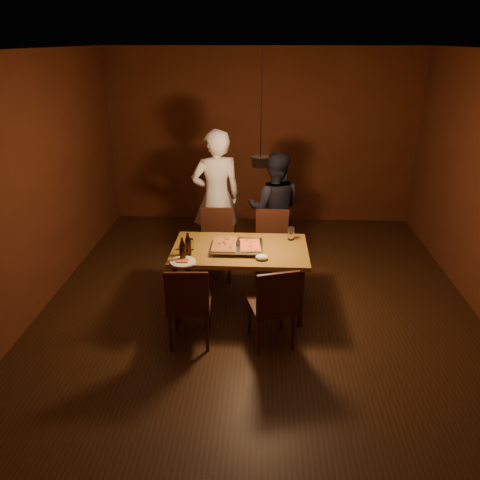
{
  "coord_description": "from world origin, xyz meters",
  "views": [
    {
      "loc": [
        0.03,
        -4.66,
        2.9
      ],
      "look_at": [
        -0.21,
        0.07,
        0.85
      ],
      "focal_mm": 35.0,
      "sensor_mm": 36.0,
      "label": 1
    }
  ],
  "objects_px": {
    "plate_slice": "(183,262)",
    "diner_white": "(216,197)",
    "chair_far_left": "(216,237)",
    "chair_near_left": "(188,300)",
    "chair_far_right": "(272,238)",
    "chair_near_right": "(274,301)",
    "beer_bottle_a": "(182,249)",
    "pizza_tray": "(237,247)",
    "pendant_lamp": "(260,160)",
    "beer_bottle_b": "(188,244)",
    "dining_table": "(240,254)",
    "diner_dark": "(274,208)"
  },
  "relations": [
    {
      "from": "dining_table",
      "to": "beer_bottle_a",
      "type": "height_order",
      "value": "beer_bottle_a"
    },
    {
      "from": "diner_white",
      "to": "beer_bottle_b",
      "type": "bearing_deg",
      "value": 65.34
    },
    {
      "from": "chair_far_right",
      "to": "plate_slice",
      "type": "distance_m",
      "value": 1.53
    },
    {
      "from": "dining_table",
      "to": "pizza_tray",
      "type": "relative_size",
      "value": 2.73
    },
    {
      "from": "chair_far_left",
      "to": "chair_near_left",
      "type": "distance_m",
      "value": 1.61
    },
    {
      "from": "diner_dark",
      "to": "pendant_lamp",
      "type": "xyz_separation_m",
      "value": [
        -0.19,
        -1.35,
        0.99
      ]
    },
    {
      "from": "chair_far_left",
      "to": "diner_white",
      "type": "distance_m",
      "value": 0.6
    },
    {
      "from": "plate_slice",
      "to": "diner_white",
      "type": "xyz_separation_m",
      "value": [
        0.19,
        1.66,
        0.16
      ]
    },
    {
      "from": "chair_far_left",
      "to": "chair_near_left",
      "type": "xyz_separation_m",
      "value": [
        -0.12,
        -1.6,
        0.0
      ]
    },
    {
      "from": "diner_white",
      "to": "pendant_lamp",
      "type": "relative_size",
      "value": 1.67
    },
    {
      "from": "chair_near_left",
      "to": "pendant_lamp",
      "type": "relative_size",
      "value": 0.44
    },
    {
      "from": "chair_far_left",
      "to": "beer_bottle_a",
      "type": "relative_size",
      "value": 1.92
    },
    {
      "from": "pizza_tray",
      "to": "beer_bottle_a",
      "type": "bearing_deg",
      "value": -150.55
    },
    {
      "from": "pizza_tray",
      "to": "chair_near_right",
      "type": "bearing_deg",
      "value": -60.26
    },
    {
      "from": "chair_far_right",
      "to": "beer_bottle_a",
      "type": "bearing_deg",
      "value": 49.69
    },
    {
      "from": "chair_far_left",
      "to": "diner_dark",
      "type": "relative_size",
      "value": 0.31
    },
    {
      "from": "pizza_tray",
      "to": "pendant_lamp",
      "type": "xyz_separation_m",
      "value": [
        0.24,
        -0.04,
        0.99
      ]
    },
    {
      "from": "beer_bottle_b",
      "to": "pendant_lamp",
      "type": "bearing_deg",
      "value": 10.21
    },
    {
      "from": "beer_bottle_a",
      "to": "pendant_lamp",
      "type": "bearing_deg",
      "value": 18.64
    },
    {
      "from": "diner_white",
      "to": "diner_dark",
      "type": "bearing_deg",
      "value": 162.5
    },
    {
      "from": "chair_far_right",
      "to": "chair_near_right",
      "type": "height_order",
      "value": "same"
    },
    {
      "from": "chair_near_left",
      "to": "beer_bottle_b",
      "type": "distance_m",
      "value": 0.68
    },
    {
      "from": "chair_far_right",
      "to": "chair_near_right",
      "type": "distance_m",
      "value": 1.55
    },
    {
      "from": "chair_far_left",
      "to": "chair_near_left",
      "type": "bearing_deg",
      "value": 85.38
    },
    {
      "from": "chair_far_left",
      "to": "plate_slice",
      "type": "distance_m",
      "value": 1.25
    },
    {
      "from": "chair_far_right",
      "to": "pendant_lamp",
      "type": "height_order",
      "value": "pendant_lamp"
    },
    {
      "from": "chair_near_right",
      "to": "chair_near_left",
      "type": "bearing_deg",
      "value": 165.24
    },
    {
      "from": "beer_bottle_b",
      "to": "plate_slice",
      "type": "bearing_deg",
      "value": -98.96
    },
    {
      "from": "pizza_tray",
      "to": "beer_bottle_a",
      "type": "relative_size",
      "value": 2.18
    },
    {
      "from": "diner_white",
      "to": "dining_table",
      "type": "bearing_deg",
      "value": 88.39
    },
    {
      "from": "chair_near_left",
      "to": "pendant_lamp",
      "type": "height_order",
      "value": "pendant_lamp"
    },
    {
      "from": "beer_bottle_a",
      "to": "diner_white",
      "type": "distance_m",
      "value": 1.62
    },
    {
      "from": "chair_near_right",
      "to": "diner_dark",
      "type": "distance_m",
      "value": 2.06
    },
    {
      "from": "dining_table",
      "to": "chair_near_left",
      "type": "xyz_separation_m",
      "value": [
        -0.47,
        -0.78,
        -0.14
      ]
    },
    {
      "from": "chair_far_right",
      "to": "beer_bottle_a",
      "type": "distance_m",
      "value": 1.51
    },
    {
      "from": "beer_bottle_b",
      "to": "diner_dark",
      "type": "relative_size",
      "value": 0.16
    },
    {
      "from": "beer_bottle_a",
      "to": "diner_dark",
      "type": "height_order",
      "value": "diner_dark"
    },
    {
      "from": "chair_near_right",
      "to": "beer_bottle_a",
      "type": "relative_size",
      "value": 2.07
    },
    {
      "from": "dining_table",
      "to": "pizza_tray",
      "type": "distance_m",
      "value": 0.11
    },
    {
      "from": "chair_near_right",
      "to": "pizza_tray",
      "type": "bearing_deg",
      "value": 102.44
    },
    {
      "from": "beer_bottle_a",
      "to": "beer_bottle_b",
      "type": "distance_m",
      "value": 0.14
    },
    {
      "from": "chair_near_right",
      "to": "beer_bottle_b",
      "type": "relative_size",
      "value": 2.07
    },
    {
      "from": "dining_table",
      "to": "plate_slice",
      "type": "xyz_separation_m",
      "value": [
        -0.58,
        -0.39,
        0.08
      ]
    },
    {
      "from": "chair_near_right",
      "to": "pizza_tray",
      "type": "distance_m",
      "value": 0.87
    },
    {
      "from": "chair_near_right",
      "to": "plate_slice",
      "type": "xyz_separation_m",
      "value": [
        -0.95,
        0.37,
        0.22
      ]
    },
    {
      "from": "beer_bottle_b",
      "to": "diner_white",
      "type": "xyz_separation_m",
      "value": [
        0.16,
        1.47,
        0.04
      ]
    },
    {
      "from": "plate_slice",
      "to": "diner_dark",
      "type": "distance_m",
      "value": 1.94
    },
    {
      "from": "beer_bottle_b",
      "to": "beer_bottle_a",
      "type": "bearing_deg",
      "value": -106.18
    },
    {
      "from": "chair_near_right",
      "to": "dining_table",
      "type": "bearing_deg",
      "value": 99.8
    },
    {
      "from": "dining_table",
      "to": "chair_far_left",
      "type": "height_order",
      "value": "chair_far_left"
    }
  ]
}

